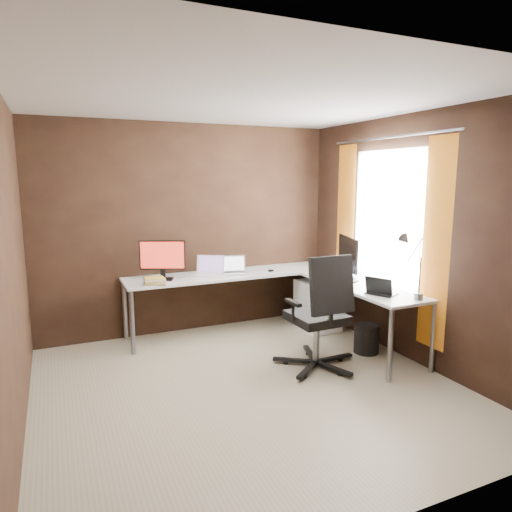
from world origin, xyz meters
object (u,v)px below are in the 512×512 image
(drawer_pedestal, at_px, (318,305))
(laptop_white, at_px, (210,271))
(laptop_silver, at_px, (234,270))
(laptop_black_big, at_px, (337,275))
(monitor_left, at_px, (162,258))
(desk_lamp, at_px, (410,258))
(book_stack, at_px, (155,281))
(monitor_right, at_px, (348,256))
(wastebasket, at_px, (367,339))
(laptop_black_small, at_px, (380,291))
(office_chair, at_px, (319,335))

(drawer_pedestal, bearing_deg, laptop_white, 163.75)
(laptop_silver, bearing_deg, laptop_black_big, -28.76)
(monitor_left, bearing_deg, desk_lamp, -18.85)
(book_stack, bearing_deg, monitor_right, -18.30)
(laptop_white, distance_m, wastebasket, 1.94)
(laptop_silver, relative_size, laptop_black_small, 1.05)
(laptop_black_small, relative_size, wastebasket, 1.07)
(laptop_silver, bearing_deg, office_chair, -62.95)
(laptop_silver, distance_m, book_stack, 1.00)
(drawer_pedestal, xyz_separation_m, book_stack, (-1.97, 0.15, 0.47))
(wastebasket, bearing_deg, desk_lamp, -86.67)
(monitor_right, bearing_deg, drawer_pedestal, 22.96)
(drawer_pedestal, distance_m, laptop_black_big, 0.68)
(monitor_left, bearing_deg, drawer_pedestal, 13.14)
(monitor_right, distance_m, laptop_black_small, 0.73)
(drawer_pedestal, bearing_deg, desk_lamp, -85.94)
(drawer_pedestal, distance_m, wastebasket, 0.90)
(laptop_silver, xyz_separation_m, desk_lamp, (1.09, -1.76, 0.35))
(desk_lamp, bearing_deg, laptop_white, 143.78)
(laptop_white, bearing_deg, book_stack, -132.50)
(drawer_pedestal, height_order, laptop_white, laptop_white)
(drawer_pedestal, xyz_separation_m, desk_lamp, (0.10, -1.44, 0.83))
(laptop_silver, bearing_deg, desk_lamp, -46.46)
(desk_lamp, bearing_deg, drawer_pedestal, 110.52)
(laptop_silver, distance_m, laptop_black_big, 1.23)
(laptop_black_big, bearing_deg, monitor_right, -95.10)
(laptop_white, bearing_deg, drawer_pedestal, 13.64)
(laptop_white, relative_size, desk_lamp, 0.65)
(laptop_white, distance_m, laptop_black_small, 2.00)
(office_chair, bearing_deg, monitor_left, 130.36)
(laptop_white, height_order, wastebasket, laptop_white)
(laptop_black_big, bearing_deg, laptop_white, 74.52)
(monitor_left, bearing_deg, office_chair, -24.55)
(wastebasket, bearing_deg, laptop_black_small, -109.13)
(laptop_black_big, bearing_deg, book_stack, 91.18)
(book_stack, bearing_deg, desk_lamp, -37.36)
(laptop_white, relative_size, laptop_black_small, 1.22)
(desk_lamp, relative_size, wastebasket, 2.03)
(monitor_right, bearing_deg, office_chair, 143.43)
(wastebasket, bearing_deg, laptop_black_big, 106.48)
(drawer_pedestal, xyz_separation_m, monitor_left, (-1.84, 0.34, 0.68))
(laptop_black_small, bearing_deg, laptop_silver, 5.06)
(monitor_right, distance_m, book_stack, 2.15)
(laptop_black_big, bearing_deg, laptop_silver, 68.54)
(office_chair, bearing_deg, laptop_white, 113.67)
(laptop_black_small, bearing_deg, book_stack, 28.35)
(laptop_white, distance_m, laptop_silver, 0.29)
(monitor_left, bearing_deg, laptop_silver, 22.91)
(monitor_right, xyz_separation_m, wastebasket, (0.01, -0.36, -0.85))
(laptop_black_big, bearing_deg, desk_lamp, -151.76)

